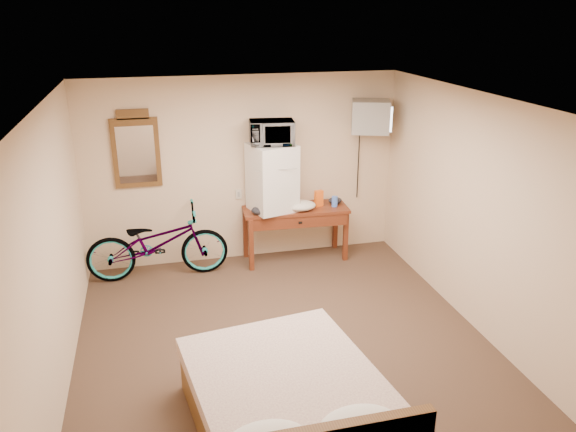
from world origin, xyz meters
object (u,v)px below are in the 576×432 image
object	(u,v)px
microwave	(272,132)
wall_mirror	(136,150)
bed	(293,412)
desk	(296,216)
crt_television	(370,117)
mini_fridge	(272,178)
bicycle	(158,243)
blue_cup	(335,201)

from	to	relation	value
microwave	wall_mirror	xyz separation A→B (m)	(-1.70, 0.24, -0.19)
bed	desk	bearing A→B (deg)	74.82
microwave	crt_television	size ratio (longest dim) A/B	0.86
desk	crt_television	distance (m)	1.65
desk	wall_mirror	distance (m)	2.25
mini_fridge	crt_television	world-z (taller)	crt_television
microwave	bicycle	size ratio (longest dim) A/B	0.31
blue_cup	mini_fridge	bearing A→B (deg)	174.44
microwave	blue_cup	bearing A→B (deg)	1.70
blue_cup	bicycle	xyz separation A→B (m)	(-2.38, -0.03, -0.35)
microwave	bed	xyz separation A→B (m)	(-0.60, -3.42, -1.50)
mini_fridge	bicycle	size ratio (longest dim) A/B	0.50
microwave	bicycle	world-z (taller)	microwave
desk	wall_mirror	size ratio (longest dim) A/B	1.45
desk	bicycle	size ratio (longest dim) A/B	0.81
blue_cup	bicycle	bearing A→B (deg)	-179.21
microwave	bed	size ratio (longest dim) A/B	0.27
desk	mini_fridge	world-z (taller)	mini_fridge
blue_cup	crt_television	xyz separation A→B (m)	(0.48, 0.07, 1.12)
bicycle	bed	xyz separation A→B (m)	(0.93, -3.30, -0.17)
mini_fridge	crt_television	size ratio (longest dim) A/B	1.37
blue_cup	bicycle	distance (m)	2.41
microwave	blue_cup	distance (m)	1.29
desk	crt_television	world-z (taller)	crt_television
microwave	bed	bearing A→B (deg)	-92.70
mini_fridge	blue_cup	world-z (taller)	mini_fridge
blue_cup	bed	xyz separation A→B (m)	(-1.45, -3.34, -0.52)
desk	blue_cup	bearing A→B (deg)	-4.69
mini_fridge	bed	bearing A→B (deg)	-99.97
crt_television	bicycle	xyz separation A→B (m)	(-2.86, -0.10, -1.47)
bicycle	blue_cup	bearing A→B (deg)	-88.50
desk	microwave	bearing A→B (deg)	172.96
bed	bicycle	bearing A→B (deg)	105.78
desk	blue_cup	distance (m)	0.56
bicycle	wall_mirror	bearing A→B (deg)	25.75
crt_television	microwave	bearing A→B (deg)	179.30
desk	bed	bearing A→B (deg)	-105.18
microwave	bicycle	xyz separation A→B (m)	(-1.53, -0.12, -1.33)
blue_cup	crt_television	bearing A→B (deg)	7.78
blue_cup	bed	world-z (taller)	bed
microwave	bed	distance (m)	3.78
microwave	crt_television	bearing A→B (deg)	6.57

